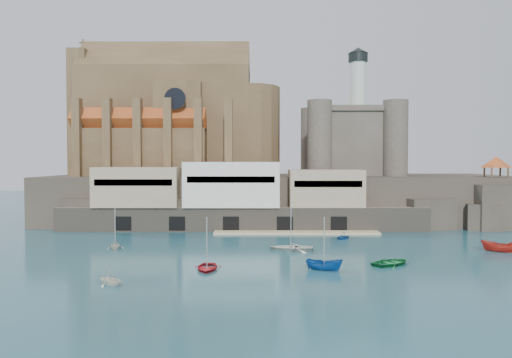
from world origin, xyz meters
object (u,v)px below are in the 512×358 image
at_px(castle_keep, 351,139).
at_px(pavilion, 496,163).
at_px(boat_1, 110,285).
at_px(boat_2, 324,270).
at_px(boat_0, 207,270).
at_px(church, 174,122).

relative_size(castle_keep, pavilion, 4.58).
distance_m(boat_1, boat_2, 24.81).
bearing_deg(boat_0, boat_1, -142.49).
xyz_separation_m(boat_0, boat_2, (14.17, -0.10, 0.00)).
distance_m(pavilion, boat_0, 66.91).
bearing_deg(church, boat_2, -63.54).
bearing_deg(boat_1, castle_keep, 3.17).
xyz_separation_m(church, boat_1, (3.45, -61.87, -22.13)).
relative_size(pavilion, boat_1, 1.86).
bearing_deg(castle_keep, boat_0, -116.92).
xyz_separation_m(pavilion, boat_2, (-38.99, -38.68, -12.73)).
height_order(church, boat_1, church).
bearing_deg(church, pavilion, -13.48).
relative_size(church, boat_2, 10.42).
xyz_separation_m(boat_1, boat_2, (23.70, 7.34, 0.00)).
distance_m(church, boat_0, 60.17).
distance_m(castle_keep, boat_2, 58.27).
bearing_deg(castle_keep, boat_1, -121.04).
bearing_deg(pavilion, boat_2, -135.23).
xyz_separation_m(church, pavilion, (66.13, -15.85, -9.40)).
height_order(boat_0, boat_2, boat_0).
bearing_deg(church, castle_keep, -1.11).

